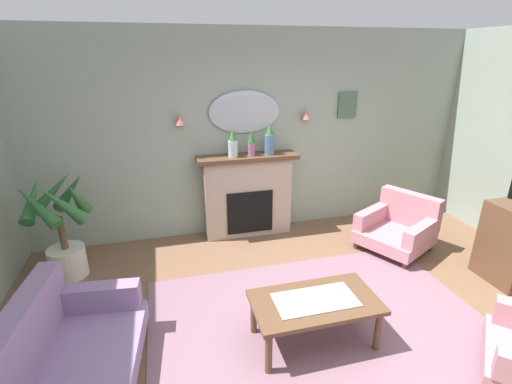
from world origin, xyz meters
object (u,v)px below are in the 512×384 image
at_px(mantel_vase_right, 233,144).
at_px(floral_couch, 53,377).
at_px(potted_plant_tall_palm, 61,227).
at_px(wall_sconce_right, 306,114).
at_px(fireplace, 248,196).
at_px(mantel_vase_centre, 251,143).
at_px(wall_sconce_left, 180,119).
at_px(armchair_in_corner, 399,226).
at_px(mantel_vase_left, 270,141).
at_px(wall_mirror, 245,112).
at_px(coffee_table, 315,305).
at_px(framed_picture, 347,105).

distance_m(mantel_vase_right, floral_couch, 3.14).
bearing_deg(potted_plant_tall_palm, wall_sconce_right, 11.23).
distance_m(fireplace, mantel_vase_centre, 0.76).
relative_size(wall_sconce_left, armchair_in_corner, 0.13).
distance_m(wall_sconce_right, armchair_in_corner, 1.95).
relative_size(mantel_vase_right, wall_sconce_right, 2.65).
relative_size(mantel_vase_left, armchair_in_corner, 0.39).
height_order(mantel_vase_right, floral_couch, mantel_vase_right).
relative_size(wall_sconce_right, floral_couch, 0.08).
distance_m(wall_mirror, wall_sconce_right, 0.85).
xyz_separation_m(mantel_vase_right, coffee_table, (0.26, -2.20, -0.94)).
bearing_deg(wall_mirror, coffee_table, -88.44).
relative_size(mantel_vase_left, wall_sconce_left, 3.04).
height_order(wall_mirror, coffee_table, wall_mirror).
height_order(fireplace, wall_sconce_left, wall_sconce_left).
height_order(mantel_vase_right, potted_plant_tall_palm, mantel_vase_right).
distance_m(floral_couch, potted_plant_tall_palm, 1.93).
xyz_separation_m(mantel_vase_centre, wall_mirror, (-0.05, 0.17, 0.38)).
height_order(wall_mirror, floral_couch, wall_mirror).
relative_size(mantel_vase_right, mantel_vase_centre, 1.11).
distance_m(wall_mirror, armchair_in_corner, 2.53).
bearing_deg(wall_sconce_right, framed_picture, 5.27).
bearing_deg(fireplace, wall_sconce_right, 6.16).
bearing_deg(mantel_vase_centre, fireplace, 150.47).
xyz_separation_m(framed_picture, floral_couch, (-3.48, -2.56, -1.43)).
xyz_separation_m(mantel_vase_left, framed_picture, (1.20, 0.18, 0.40)).
bearing_deg(wall_mirror, wall_sconce_left, -176.63).
bearing_deg(coffee_table, framed_picture, 58.93).
xyz_separation_m(coffee_table, floral_couch, (-2.04, -0.18, -0.06)).
xyz_separation_m(wall_sconce_right, framed_picture, (0.65, 0.06, 0.09)).
bearing_deg(potted_plant_tall_palm, wall_mirror, 16.43).
distance_m(fireplace, mantel_vase_right, 0.78).
distance_m(wall_sconce_right, potted_plant_tall_palm, 3.34).
distance_m(fireplace, floral_couch, 3.13).
bearing_deg(mantel_vase_right, wall_sconce_right, 6.52).
bearing_deg(mantel_vase_left, armchair_in_corner, -29.88).
xyz_separation_m(mantel_vase_right, mantel_vase_centre, (0.25, 0.00, 0.01)).
bearing_deg(framed_picture, floral_couch, -143.64).
bearing_deg(wall_sconce_left, armchair_in_corner, -20.43).
xyz_separation_m(mantel_vase_left, armchair_in_corner, (1.53, -0.88, -1.04)).
bearing_deg(fireplace, potted_plant_tall_palm, -166.91).
distance_m(mantel_vase_left, coffee_table, 2.41).
height_order(wall_sconce_left, coffee_table, wall_sconce_left).
distance_m(fireplace, framed_picture, 1.91).
bearing_deg(wall_sconce_right, floral_couch, -138.52).
bearing_deg(framed_picture, potted_plant_tall_palm, -169.79).
bearing_deg(wall_mirror, wall_sconce_right, -3.37).
height_order(mantel_vase_centre, framed_picture, framed_picture).
bearing_deg(floral_couch, mantel_vase_right, 53.23).
distance_m(coffee_table, floral_couch, 2.05).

